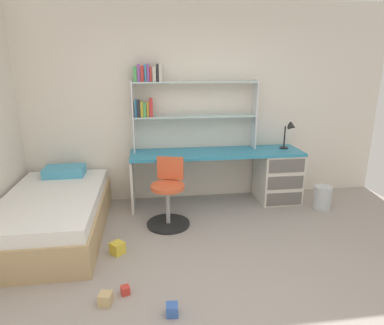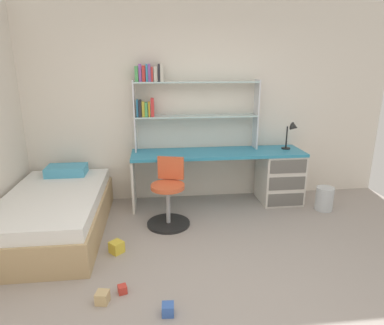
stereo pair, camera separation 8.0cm
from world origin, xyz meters
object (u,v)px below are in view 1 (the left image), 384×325
(toy_block_natural_0, at_px, (106,299))
(bookshelf_hutch, at_px, (176,98))
(toy_block_blue_2, at_px, (172,310))
(toy_block_yellow_3, at_px, (117,248))
(toy_block_red_1, at_px, (125,290))
(desk_lamp, at_px, (290,131))
(waste_bin, at_px, (322,197))
(desk, at_px, (261,172))
(swivel_chair, at_px, (168,199))
(bed_platform, at_px, (54,214))

(toy_block_natural_0, bearing_deg, bookshelf_hutch, 69.39)
(toy_block_blue_2, relative_size, toy_block_yellow_3, 0.76)
(bookshelf_hutch, height_order, toy_block_red_1, bookshelf_hutch)
(toy_block_yellow_3, bearing_deg, desk_lamp, 26.95)
(waste_bin, xyz_separation_m, toy_block_red_1, (-2.54, -1.42, -0.12))
(desk, height_order, toy_block_red_1, desk)
(desk_lamp, distance_m, swivel_chair, 1.95)
(swivel_chair, xyz_separation_m, toy_block_yellow_3, (-0.57, -0.60, -0.26))
(bookshelf_hutch, bearing_deg, bed_platform, -151.60)
(desk, relative_size, toy_block_red_1, 32.98)
(toy_block_red_1, bearing_deg, bed_platform, 125.73)
(waste_bin, distance_m, toy_block_blue_2, 2.77)
(desk, bearing_deg, swivel_chair, -157.44)
(desk, relative_size, bed_platform, 1.24)
(swivel_chair, xyz_separation_m, toy_block_red_1, (-0.46, -1.25, -0.29))
(bed_platform, height_order, toy_block_red_1, bed_platform)
(desk_lamp, height_order, bed_platform, desk_lamp)
(desk, relative_size, swivel_chair, 2.88)
(bed_platform, bearing_deg, toy_block_blue_2, -50.48)
(bookshelf_hutch, bearing_deg, toy_block_blue_2, -96.54)
(waste_bin, bearing_deg, bed_platform, -175.88)
(swivel_chair, xyz_separation_m, bed_platform, (-1.31, -0.07, -0.08))
(bookshelf_hutch, height_order, toy_block_natural_0, bookshelf_hutch)
(toy_block_yellow_3, bearing_deg, bookshelf_hutch, 60.63)
(swivel_chair, relative_size, bed_platform, 0.43)
(toy_block_red_1, xyz_separation_m, toy_block_blue_2, (0.37, -0.30, 0.01))
(bed_platform, relative_size, toy_block_yellow_3, 15.29)
(desk_lamp, xyz_separation_m, toy_block_blue_2, (-1.82, -2.13, -0.95))
(bed_platform, bearing_deg, bookshelf_hutch, 28.40)
(bookshelf_hutch, bearing_deg, waste_bin, -16.28)
(desk, distance_m, toy_block_yellow_3, 2.27)
(desk_lamp, bearing_deg, waste_bin, -49.14)
(bookshelf_hutch, relative_size, bed_platform, 0.90)
(waste_bin, bearing_deg, toy_block_red_1, -150.76)
(bookshelf_hutch, distance_m, bed_platform, 2.07)
(toy_block_blue_2, bearing_deg, bookshelf_hutch, 83.46)
(bed_platform, distance_m, waste_bin, 3.40)
(desk, height_order, toy_block_blue_2, desk)
(desk, bearing_deg, waste_bin, -27.49)
(toy_block_red_1, height_order, toy_block_yellow_3, toy_block_yellow_3)
(bookshelf_hutch, relative_size, toy_block_yellow_3, 13.71)
(desk_lamp, bearing_deg, desk, -177.38)
(desk, xyz_separation_m, toy_block_red_1, (-1.80, -1.81, -0.39))
(desk, xyz_separation_m, bookshelf_hutch, (-1.17, 0.17, 1.03))
(bed_platform, distance_m, toy_block_natural_0, 1.47)
(bookshelf_hutch, bearing_deg, swivel_chair, -103.59)
(toy_block_blue_2, bearing_deg, toy_block_natural_0, 159.45)
(desk, relative_size, bookshelf_hutch, 1.39)
(toy_block_blue_2, bearing_deg, swivel_chair, 86.87)
(toy_block_natural_0, bearing_deg, swivel_chair, 65.85)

